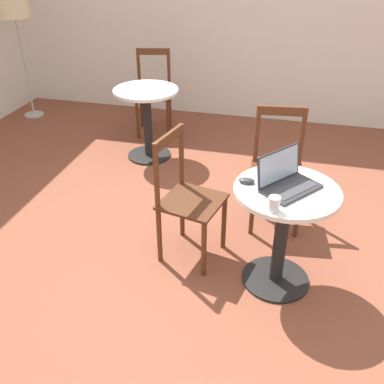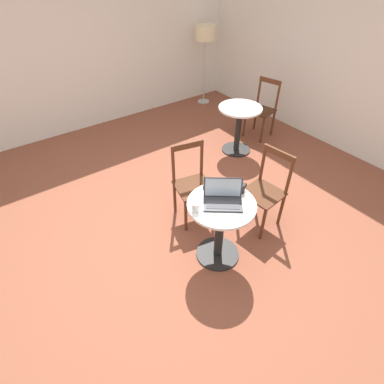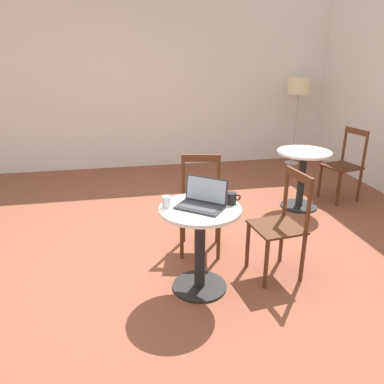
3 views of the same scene
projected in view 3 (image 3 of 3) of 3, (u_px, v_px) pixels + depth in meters
name	position (u px, v px, depth m)	size (l,w,h in m)	color
ground_plane	(169.00, 261.00, 3.56)	(16.00, 16.00, 0.00)	brown
wall_back	(140.00, 85.00, 6.04)	(9.40, 0.06, 2.70)	white
cafe_table_near	(200.00, 234.00, 2.99)	(0.65, 0.65, 0.73)	black
cafe_table_mid	(303.00, 169.00, 4.62)	(0.65, 0.65, 0.73)	black
chair_near_back	(200.00, 205.00, 3.64)	(0.48, 0.48, 0.94)	#562D19
chair_near_right	(281.00, 226.00, 3.21)	(0.44, 0.44, 0.94)	#562D19
chair_mid_right	(344.00, 166.00, 4.89)	(0.48, 0.48, 0.94)	#562D19
floor_lamp	(299.00, 89.00, 6.18)	(0.37, 0.37, 1.46)	#B7B7B7
laptop	(202.00, 202.00, 2.90)	(0.43, 0.40, 0.22)	#2D2D33
mouse	(196.00, 194.00, 3.13)	(0.06, 0.10, 0.03)	#2D2D33
mug	(232.00, 198.00, 2.96)	(0.12, 0.08, 0.09)	black
drinking_glass	(166.00, 202.00, 2.90)	(0.07, 0.07, 0.09)	silver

